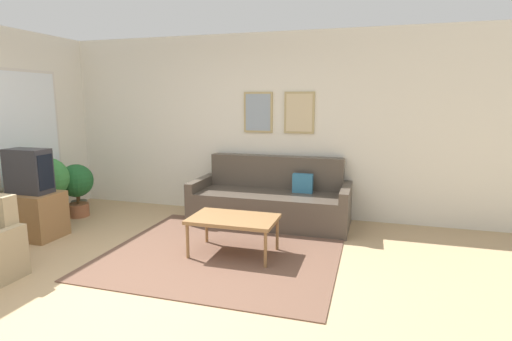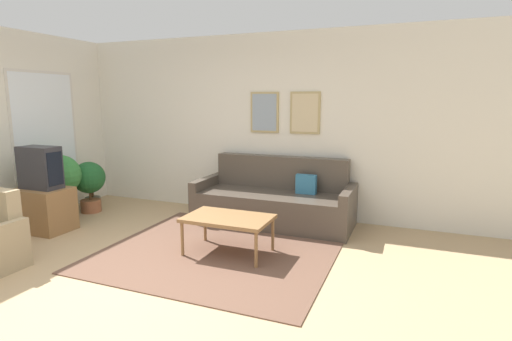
{
  "view_description": "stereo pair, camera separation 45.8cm",
  "coord_description": "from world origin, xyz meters",
  "px_view_note": "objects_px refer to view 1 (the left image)",
  "views": [
    {
      "loc": [
        2.06,
        -2.99,
        1.73
      ],
      "look_at": [
        0.65,
        1.79,
        0.85
      ],
      "focal_mm": 28.0,
      "sensor_mm": 36.0,
      "label": 1
    },
    {
      "loc": [
        2.49,
        -2.84,
        1.73
      ],
      "look_at": [
        0.65,
        1.79,
        0.85
      ],
      "focal_mm": 28.0,
      "sensor_mm": 36.0,
      "label": 2
    }
  ],
  "objects_px": {
    "couch": "(271,201)",
    "potted_plant_tall": "(47,182)",
    "tv": "(29,171)",
    "coffee_table": "(233,221)"
  },
  "relations": [
    {
      "from": "couch",
      "to": "tv",
      "type": "xyz_separation_m",
      "value": [
        -2.75,
        -1.47,
        0.54
      ]
    },
    {
      "from": "couch",
      "to": "potted_plant_tall",
      "type": "xyz_separation_m",
      "value": [
        -2.96,
        -0.98,
        0.3
      ]
    },
    {
      "from": "tv",
      "to": "couch",
      "type": "bearing_deg",
      "value": 28.04
    },
    {
      "from": "tv",
      "to": "coffee_table",
      "type": "bearing_deg",
      "value": 3.4
    },
    {
      "from": "couch",
      "to": "potted_plant_tall",
      "type": "height_order",
      "value": "potted_plant_tall"
    },
    {
      "from": "coffee_table",
      "to": "tv",
      "type": "bearing_deg",
      "value": -176.6
    },
    {
      "from": "coffee_table",
      "to": "potted_plant_tall",
      "type": "height_order",
      "value": "potted_plant_tall"
    },
    {
      "from": "couch",
      "to": "potted_plant_tall",
      "type": "relative_size",
      "value": 2.33
    },
    {
      "from": "coffee_table",
      "to": "tv",
      "type": "height_order",
      "value": "tv"
    },
    {
      "from": "coffee_table",
      "to": "potted_plant_tall",
      "type": "xyz_separation_m",
      "value": [
        -2.86,
        0.33,
        0.21
      ]
    }
  ]
}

